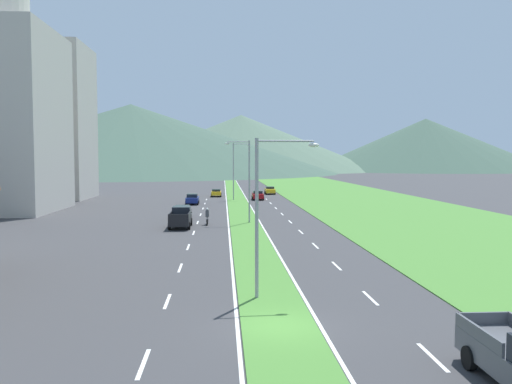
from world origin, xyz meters
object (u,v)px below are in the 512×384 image
car_2 (192,199)px  pickup_truck_1 (181,218)px  car_0 (258,195)px  motorcycle_rider (207,218)px  car_1 (216,193)px  car_4 (182,212)px  street_lamp_mid (247,176)px  street_lamp_near (265,205)px  street_lamp_far (235,167)px  car_3 (270,190)px

car_2 → pickup_truck_1: 27.08m
car_0 → motorcycle_rider: motorcycle_rider is taller
car_1 → car_4: bearing=174.3°
street_lamp_mid → pickup_truck_1: street_lamp_mid is taller
street_lamp_near → street_lamp_far: street_lamp_far is taller
street_lamp_mid → motorcycle_rider: street_lamp_mid is taller
street_lamp_near → car_0: street_lamp_near is taller
car_2 → car_0: bearing=-52.0°
street_lamp_far → street_lamp_mid: bearing=-89.1°
street_lamp_mid → car_0: bearing=84.1°
car_1 → pickup_truck_1: bearing=175.9°
street_lamp_far → car_1: street_lamp_far is taller
street_lamp_near → street_lamp_far: size_ratio=0.85×
car_3 → street_lamp_near: bearing=-5.2°
car_3 → car_4: bearing=-18.5°
pickup_truck_1 → car_0: bearing=-16.1°
car_0 → car_4: bearing=-21.1°
street_lamp_mid → car_4: bearing=147.5°
car_1 → car_3: size_ratio=0.89×
street_lamp_near → car_2: (-6.72, 55.51, -3.94)m
pickup_truck_1 → motorcycle_rider: (2.66, 1.86, -0.24)m
car_0 → pickup_truck_1: (-10.18, -35.30, 0.21)m
car_0 → car_2: size_ratio=0.95×
street_lamp_far → car_3: (7.07, 14.62, -4.71)m
car_1 → car_4: 35.67m
car_3 → car_1: bearing=-59.7°
car_0 → street_lamp_mid: bearing=-5.9°
street_lamp_near → street_lamp_far: bearing=90.0°
street_lamp_mid → street_lamp_far: size_ratio=0.94×
car_0 → motorcycle_rider: size_ratio=2.09×
car_3 → car_0: bearing=-13.2°
street_lamp_far → car_0: size_ratio=2.27×
street_lamp_mid → car_1: (-3.75, 40.14, -4.44)m
car_1 → motorcycle_rider: 41.42m
car_0 → car_4: car_4 is taller
street_lamp_near → car_2: size_ratio=1.83×
car_3 → car_4: 43.80m
car_2 → pickup_truck_1: size_ratio=0.82×
car_1 → pickup_truck_1: (-3.13, -43.28, 0.27)m
car_1 → car_3: bearing=-59.7°
street_lamp_near → motorcycle_rider: 30.79m
street_lamp_near → car_0: (3.78, 63.73, -3.97)m
car_0 → car_4: size_ratio=0.87×
car_1 → car_4: car_4 is taller
street_lamp_near → car_1: (-3.28, 71.72, -4.04)m
street_lamp_near → motorcycle_rider: (-3.75, 30.29, -4.00)m
car_3 → car_4: (-13.87, -41.54, 0.03)m
street_lamp_near → car_0: 63.96m
car_4 → car_3: bearing=-18.5°
street_lamp_mid → car_2: street_lamp_mid is taller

